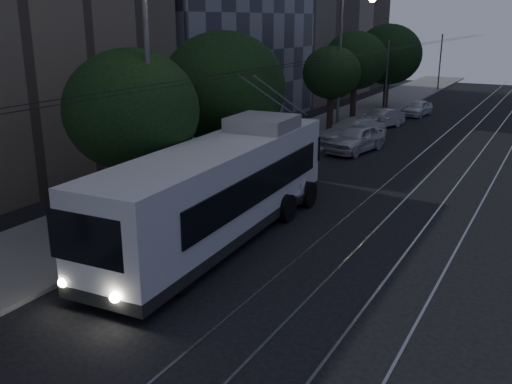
{
  "coord_description": "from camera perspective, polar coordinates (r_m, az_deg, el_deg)",
  "views": [
    {
      "loc": [
        7.36,
        -14.26,
        7.54
      ],
      "look_at": [
        -1.27,
        1.52,
        2.06
      ],
      "focal_mm": 40.0,
      "sensor_mm": 36.0,
      "label": 1
    }
  ],
  "objects": [
    {
      "name": "streetlamp_far",
      "position": [
        37.47,
        9.01,
        13.71
      ],
      "size": [
        2.24,
        0.44,
        9.14
      ],
      "color": "#5A5A5C",
      "rests_on": "ground"
    },
    {
      "name": "sidewalk",
      "position": [
        38.08,
        5.17,
        5.58
      ],
      "size": [
        5.0,
        90.0,
        0.15
      ],
      "primitive_type": "cube",
      "color": "gray",
      "rests_on": "ground"
    },
    {
      "name": "overhead_wires",
      "position": [
        36.64,
        8.99,
        10.37
      ],
      "size": [
        2.23,
        90.0,
        6.0
      ],
      "color": "black",
      "rests_on": "ground"
    },
    {
      "name": "tram_rails",
      "position": [
        35.41,
        20.17,
        3.62
      ],
      "size": [
        4.52,
        90.0,
        0.02
      ],
      "color": "gray",
      "rests_on": "ground"
    },
    {
      "name": "car_white_a",
      "position": [
        34.15,
        9.99,
        5.29
      ],
      "size": [
        2.67,
        4.89,
        1.58
      ],
      "primitive_type": "imported",
      "rotation": [
        0.0,
        0.0,
        -0.18
      ],
      "color": "silver",
      "rests_on": "ground"
    },
    {
      "name": "tree_1",
      "position": [
        21.35,
        -12.32,
        7.97
      ],
      "size": [
        4.93,
        4.93,
        6.58
      ],
      "color": "black",
      "rests_on": "ground"
    },
    {
      "name": "ground",
      "position": [
        17.73,
        1.28,
        -8.21
      ],
      "size": [
        120.0,
        120.0,
        0.0
      ],
      "primitive_type": "plane",
      "color": "black",
      "rests_on": "ground"
    },
    {
      "name": "pickup_silver",
      "position": [
        25.8,
        1.84,
        2.05
      ],
      "size": [
        5.32,
        7.2,
        1.82
      ],
      "primitive_type": "imported",
      "rotation": [
        0.0,
        0.0,
        0.4
      ],
      "color": "silver",
      "rests_on": "ground"
    },
    {
      "name": "tree_4",
      "position": [
        43.17,
        9.89,
        12.8
      ],
      "size": [
        4.66,
        4.66,
        6.72
      ],
      "color": "black",
      "rests_on": "ground"
    },
    {
      "name": "trolleybus",
      "position": [
        20.05,
        -3.42,
        0.34
      ],
      "size": [
        3.4,
        13.26,
        5.63
      ],
      "rotation": [
        0.0,
        0.0,
        0.05
      ],
      "color": "silver",
      "rests_on": "ground"
    },
    {
      "name": "tree_3",
      "position": [
        38.38,
        7.56,
        11.71
      ],
      "size": [
        3.82,
        3.82,
        5.88
      ],
      "color": "black",
      "rests_on": "ground"
    },
    {
      "name": "car_white_c",
      "position": [
        42.11,
        12.32,
        7.18
      ],
      "size": [
        2.72,
        4.34,
        1.35
      ],
      "primitive_type": "imported",
      "rotation": [
        0.0,
        0.0,
        -0.34
      ],
      "color": "#AEAEB2",
      "rests_on": "ground"
    },
    {
      "name": "tree_5",
      "position": [
        50.57,
        13.1,
        13.24
      ],
      "size": [
        5.57,
        5.57,
        7.16
      ],
      "color": "black",
      "rests_on": "ground"
    },
    {
      "name": "streetlamp_near",
      "position": [
        19.71,
        -9.76,
        10.79
      ],
      "size": [
        2.22,
        0.44,
        9.05
      ],
      "color": "#5A5A5C",
      "rests_on": "ground"
    },
    {
      "name": "tree_2",
      "position": [
        26.4,
        -3.25,
        10.34
      ],
      "size": [
        5.66,
        5.66,
        7.07
      ],
      "color": "black",
      "rests_on": "ground"
    },
    {
      "name": "car_white_b",
      "position": [
        36.35,
        9.52,
        6.01
      ],
      "size": [
        3.88,
        5.84,
        1.57
      ],
      "primitive_type": "imported",
      "rotation": [
        0.0,
        0.0,
        -0.34
      ],
      "color": "silver",
      "rests_on": "ground"
    },
    {
      "name": "car_white_d",
      "position": [
        48.24,
        15.87,
        8.08
      ],
      "size": [
        1.91,
        3.85,
        1.26
      ],
      "primitive_type": "imported",
      "rotation": [
        0.0,
        0.0,
        -0.12
      ],
      "color": "white",
      "rests_on": "ground"
    }
  ]
}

